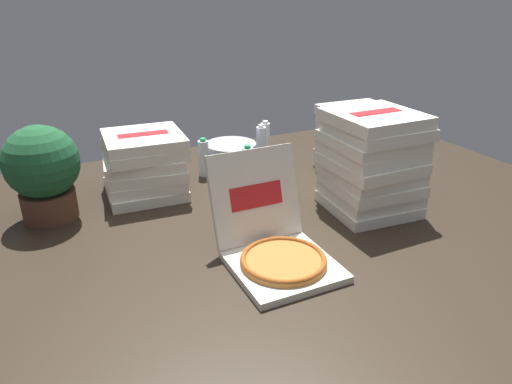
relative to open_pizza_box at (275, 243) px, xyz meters
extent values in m
cube|color=#2D2319|center=(0.11, 0.22, -0.09)|extent=(3.20, 2.40, 0.02)
cube|color=silver|center=(0.00, -0.07, -0.06)|extent=(0.36, 0.36, 0.03)
cylinder|color=#B77033|center=(0.00, -0.07, -0.04)|extent=(0.32, 0.32, 0.02)
torus|color=#9C501E|center=(0.00, -0.07, -0.03)|extent=(0.31, 0.31, 0.02)
cube|color=silver|center=(0.00, 0.17, 0.12)|extent=(0.36, 0.13, 0.35)
cube|color=red|center=(0.00, 0.16, 0.13)|extent=(0.22, 0.03, 0.09)
cube|color=silver|center=(0.60, 0.21, -0.05)|extent=(0.39, 0.39, 0.05)
cube|color=red|center=(0.60, 0.21, -0.03)|extent=(0.24, 0.08, 0.00)
cube|color=silver|center=(0.61, 0.22, 0.00)|extent=(0.39, 0.39, 0.05)
cube|color=silver|center=(0.60, 0.21, 0.05)|extent=(0.39, 0.39, 0.05)
cube|color=silver|center=(0.60, 0.22, 0.10)|extent=(0.37, 0.37, 0.05)
cube|color=red|center=(0.60, 0.22, 0.12)|extent=(0.24, 0.07, 0.00)
cube|color=silver|center=(0.59, 0.21, 0.15)|extent=(0.36, 0.36, 0.05)
cube|color=silver|center=(0.60, 0.22, 0.20)|extent=(0.37, 0.37, 0.05)
cube|color=red|center=(0.60, 0.22, 0.23)|extent=(0.24, 0.07, 0.00)
cube|color=silver|center=(0.59, 0.22, 0.25)|extent=(0.37, 0.37, 0.05)
cube|color=silver|center=(0.61, 0.21, 0.30)|extent=(0.38, 0.38, 0.05)
cube|color=silver|center=(0.60, 0.22, 0.35)|extent=(0.36, 0.36, 0.05)
cube|color=red|center=(0.60, 0.22, 0.38)|extent=(0.24, 0.07, 0.00)
cube|color=silver|center=(-0.29, 0.82, -0.05)|extent=(0.38, 0.38, 0.05)
cube|color=red|center=(-0.29, 0.82, -0.03)|extent=(0.24, 0.08, 0.00)
cube|color=silver|center=(-0.28, 0.83, 0.00)|extent=(0.41, 0.41, 0.05)
cube|color=red|center=(-0.28, 0.83, 0.02)|extent=(0.24, 0.10, 0.00)
cube|color=silver|center=(-0.27, 0.83, 0.05)|extent=(0.41, 0.41, 0.05)
cube|color=silver|center=(-0.29, 0.84, 0.10)|extent=(0.41, 0.41, 0.05)
cube|color=red|center=(-0.29, 0.84, 0.12)|extent=(0.24, 0.10, 0.00)
cube|color=silver|center=(-0.27, 0.83, 0.15)|extent=(0.38, 0.38, 0.05)
cube|color=red|center=(-0.27, 0.83, 0.18)|extent=(0.24, 0.07, 0.00)
cube|color=silver|center=(-0.27, 0.84, 0.20)|extent=(0.39, 0.39, 0.05)
cube|color=red|center=(-0.27, 0.84, 0.23)|extent=(0.24, 0.08, 0.00)
cube|color=silver|center=(0.87, 0.62, -0.05)|extent=(0.38, 0.38, 0.05)
cube|color=red|center=(0.87, 0.62, -0.03)|extent=(0.24, 0.08, 0.00)
cube|color=silver|center=(0.86, 0.63, 0.00)|extent=(0.36, 0.36, 0.05)
cube|color=silver|center=(0.86, 0.62, 0.05)|extent=(0.36, 0.36, 0.05)
cube|color=red|center=(0.86, 0.62, 0.07)|extent=(0.24, 0.07, 0.00)
cube|color=silver|center=(0.86, 0.64, 0.10)|extent=(0.38, 0.38, 0.05)
cube|color=silver|center=(0.86, 0.62, 0.15)|extent=(0.37, 0.37, 0.05)
cube|color=silver|center=(0.86, 0.63, 0.20)|extent=(0.37, 0.37, 0.05)
cube|color=silver|center=(0.85, 0.64, 0.25)|extent=(0.38, 0.38, 0.05)
cylinder|color=#B7BABF|center=(0.25, 1.00, -0.01)|extent=(0.29, 0.29, 0.14)
cylinder|color=silver|center=(0.45, 1.03, 0.02)|extent=(0.06, 0.06, 0.20)
cylinder|color=white|center=(0.45, 1.03, 0.12)|extent=(0.03, 0.03, 0.02)
cylinder|color=silver|center=(0.22, 0.72, 0.02)|extent=(0.06, 0.06, 0.20)
cylinder|color=#239951|center=(0.22, 0.72, 0.12)|extent=(0.03, 0.03, 0.02)
cylinder|color=silver|center=(0.06, 0.93, 0.02)|extent=(0.06, 0.06, 0.20)
cylinder|color=#239951|center=(0.06, 0.93, 0.12)|extent=(0.03, 0.03, 0.02)
cylinder|color=white|center=(0.51, 1.10, 0.02)|extent=(0.06, 0.06, 0.20)
cylinder|color=white|center=(0.51, 1.10, 0.12)|extent=(0.03, 0.03, 0.02)
cylinder|color=#513323|center=(-0.73, 0.75, -0.01)|extent=(0.23, 0.23, 0.13)
sphere|color=#1D532E|center=(-0.73, 0.75, 0.19)|extent=(0.32, 0.32, 0.32)
camera|label=1|loc=(-0.72, -1.34, 0.88)|focal=33.04mm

